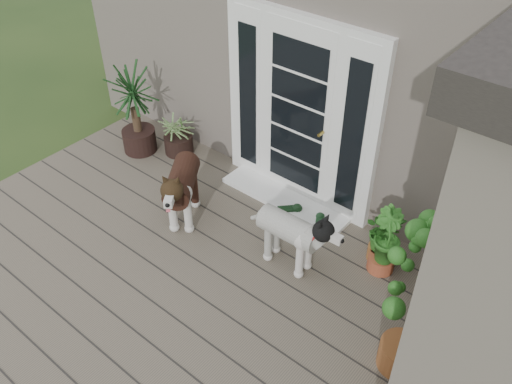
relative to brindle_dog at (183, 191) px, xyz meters
The scene contains 14 objects.
deck 1.44m from the brindle_dog, 50.13° to the right, with size 6.20×4.60×0.12m, color #6B5B4C.
house_main 3.48m from the brindle_dog, 74.61° to the left, with size 7.40×4.00×3.10m, color #665E54.
door_unit 1.50m from the brindle_dog, 59.32° to the left, with size 1.90×0.14×2.15m, color white.
door_step 1.22m from the brindle_dog, 54.30° to the left, with size 1.60×0.40×0.05m, color white.
brindle_dog is the anchor object (origin of this frame).
white_dog 1.32m from the brindle_dog, ahead, with size 0.36×0.84×0.70m, color silver, non-canonical shape.
spider_plant 1.32m from the brindle_dog, 138.59° to the left, with size 0.62×0.62×0.66m, color #7D985D, non-canonical shape.
yucca 1.55m from the brindle_dog, 157.55° to the left, with size 0.81×0.81×1.17m, color black, non-canonical shape.
herb_a 2.15m from the brindle_dog, 22.29° to the left, with size 0.38×0.38×0.48m, color #255B1A.
herb_b 2.19m from the brindle_dog, 18.62° to the left, with size 0.36×0.36×0.53m, color #175117.
herb_c 3.32m from the brindle_dog, 16.57° to the left, with size 0.33×0.33×0.51m, color #215919.
sapling 2.80m from the brindle_dog, ahead, with size 0.56×0.56×1.90m, color #1E5117, non-canonical shape.
clog_left 1.53m from the brindle_dog, 34.97° to the left, with size 0.12×0.26×0.08m, color #16381B, non-canonical shape.
clog_right 1.22m from the brindle_dog, 43.42° to the left, with size 0.14×0.30×0.09m, color black, non-canonical shape.
Camera 1 is at (2.63, -1.57, 4.15)m, focal length 38.06 mm.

